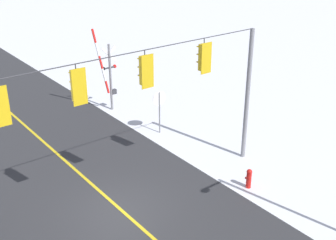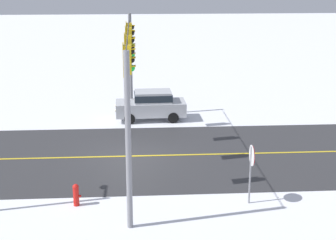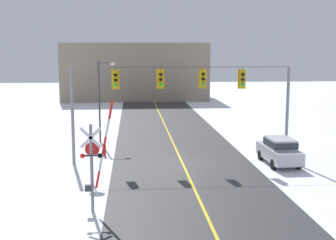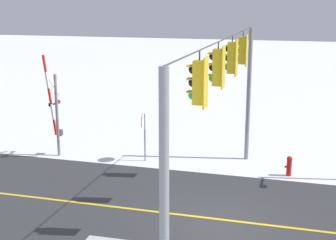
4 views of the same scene
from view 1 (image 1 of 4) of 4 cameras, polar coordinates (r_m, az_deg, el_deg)
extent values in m
plane|color=white|center=(18.10, -6.23, -11.18)|extent=(160.00, 160.00, 0.00)
cylinder|color=gray|center=(20.63, 10.09, 3.00)|extent=(0.20, 0.20, 6.20)
cylinder|color=#38383D|center=(15.38, -7.27, 8.01)|extent=(14.00, 0.04, 0.04)
cylinder|color=#38383D|center=(17.84, 4.64, 10.00)|extent=(0.04, 0.04, 0.24)
cube|color=gold|center=(18.02, 4.57, 7.97)|extent=(0.34, 0.28, 1.08)
cube|color=gold|center=(17.90, 4.92, 7.86)|extent=(0.52, 0.03, 1.26)
sphere|color=black|center=(18.04, 4.29, 9.06)|extent=(0.24, 0.24, 0.24)
cube|color=gold|center=(18.07, 4.14, 9.36)|extent=(0.26, 0.16, 0.03)
sphere|color=black|center=(18.12, 4.25, 8.08)|extent=(0.24, 0.24, 0.24)
cube|color=gold|center=(18.15, 4.11, 8.39)|extent=(0.26, 0.16, 0.03)
sphere|color=green|center=(18.22, 4.22, 7.12)|extent=(0.24, 0.24, 0.24)
cube|color=gold|center=(18.24, 4.08, 7.42)|extent=(0.26, 0.16, 0.03)
cylinder|color=#38383D|center=(16.12, -3.00, 8.53)|extent=(0.04, 0.04, 0.22)
cube|color=gold|center=(16.31, -2.95, 6.33)|extent=(0.34, 0.28, 1.08)
cube|color=gold|center=(16.18, -2.62, 6.19)|extent=(0.52, 0.03, 1.26)
sphere|color=black|center=(16.33, -3.28, 7.52)|extent=(0.24, 0.24, 0.24)
cube|color=gold|center=(16.36, -3.43, 7.86)|extent=(0.26, 0.16, 0.03)
sphere|color=black|center=(16.43, -3.25, 6.46)|extent=(0.24, 0.24, 0.24)
cube|color=gold|center=(16.46, -3.40, 6.79)|extent=(0.26, 0.16, 0.03)
sphere|color=green|center=(16.53, -3.23, 5.40)|extent=(0.24, 0.24, 0.24)
cube|color=gold|center=(16.56, -3.37, 5.74)|extent=(0.26, 0.16, 0.03)
cylinder|color=#38383D|center=(14.81, -11.72, 6.64)|extent=(0.04, 0.04, 0.20)
cube|color=gold|center=(15.01, -11.52, 4.31)|extent=(0.34, 0.28, 1.08)
cube|color=gold|center=(14.87, -11.23, 4.15)|extent=(0.52, 0.03, 1.26)
sphere|color=black|center=(15.03, -11.88, 5.60)|extent=(0.24, 0.24, 0.24)
cube|color=gold|center=(15.07, -12.03, 5.97)|extent=(0.26, 0.16, 0.03)
sphere|color=black|center=(15.14, -11.78, 4.46)|extent=(0.24, 0.24, 0.24)
cube|color=gold|center=(15.17, -11.92, 4.82)|extent=(0.26, 0.16, 0.03)
sphere|color=green|center=(15.24, -11.67, 3.33)|extent=(0.24, 0.24, 0.24)
cube|color=gold|center=(15.27, -11.82, 3.69)|extent=(0.26, 0.16, 0.03)
cube|color=gold|center=(14.03, -20.59, 1.57)|extent=(0.52, 0.03, 1.26)
cylinder|color=gray|center=(23.48, -1.08, 0.92)|extent=(0.07, 0.07, 2.30)
cylinder|color=#B71414|center=(23.21, -1.16, 2.77)|extent=(0.76, 0.03, 0.76)
cylinder|color=white|center=(23.19, -1.13, 2.75)|extent=(0.80, 0.02, 0.80)
cylinder|color=gray|center=(26.36, -7.35, 5.37)|extent=(0.14, 0.14, 4.00)
cube|color=white|center=(25.99, -7.57, 8.31)|extent=(0.98, 0.04, 0.98)
cube|color=white|center=(25.99, -7.57, 8.31)|extent=(0.98, 0.04, 0.98)
cube|color=#38383D|center=(26.21, -7.46, 6.63)|extent=(0.80, 0.06, 0.08)
sphere|color=red|center=(26.44, -6.82, 6.82)|extent=(0.22, 0.22, 0.22)
sphere|color=black|center=(26.08, -8.25, 6.49)|extent=(0.22, 0.22, 0.22)
cube|color=red|center=(26.41, -7.77, 4.20)|extent=(0.26, 0.08, 0.80)
cube|color=white|center=(26.08, -8.17, 5.74)|extent=(0.26, 0.08, 0.80)
cube|color=red|center=(25.77, -8.58, 7.31)|extent=(0.26, 0.08, 0.80)
cube|color=white|center=(25.49, -9.00, 8.91)|extent=(0.26, 0.08, 0.80)
cube|color=red|center=(25.22, -9.44, 10.55)|extent=(0.26, 0.08, 0.80)
cube|color=#38383D|center=(26.75, -6.92, 3.62)|extent=(0.28, 0.20, 0.28)
cylinder|color=red|center=(19.39, 10.26, -7.57)|extent=(0.22, 0.22, 0.70)
sphere|color=red|center=(19.18, 10.35, -6.53)|extent=(0.24, 0.24, 0.24)
cylinder|color=red|center=(19.45, 9.97, -7.32)|extent=(0.09, 0.10, 0.09)
camera|label=2|loc=(33.18, 30.70, 18.04)|focal=54.36mm
camera|label=3|loc=(42.49, -24.31, 17.74)|focal=47.37mm
camera|label=4|loc=(13.46, -72.06, -6.55)|focal=52.65mm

